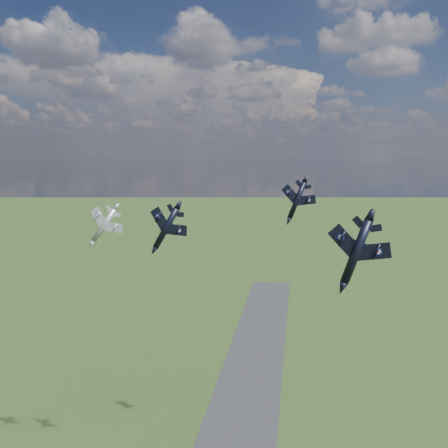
% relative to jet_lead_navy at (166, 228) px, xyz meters
% --- Properties ---
extents(jet_lead_navy, '(12.13, 15.63, 7.86)m').
position_rel_jet_lead_navy_xyz_m(jet_lead_navy, '(0.00, 0.00, 0.00)').
color(jet_lead_navy, black).
extents(jet_right_navy, '(15.36, 18.35, 6.60)m').
position_rel_jet_lead_navy_xyz_m(jet_right_navy, '(38.86, -17.68, -0.00)').
color(jet_right_navy, black).
extents(jet_high_navy, '(10.66, 13.66, 5.74)m').
position_rel_jet_lead_navy_xyz_m(jet_high_navy, '(28.58, 13.62, 5.27)').
color(jet_high_navy, black).
extents(jet_left_silver, '(10.01, 13.35, 7.34)m').
position_rel_jet_lead_navy_xyz_m(jet_left_silver, '(-14.15, -1.30, 0.40)').
color(jet_left_silver, '#ABAFB6').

